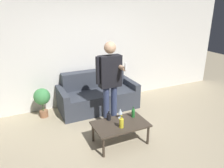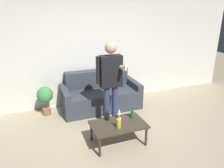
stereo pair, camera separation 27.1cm
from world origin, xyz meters
TOP-DOWN VIEW (x-y plane):
  - ground_plane at (0.00, 0.00)m, footprint 16.00×16.00m
  - wall_back at (0.00, 2.11)m, footprint 8.00×0.06m
  - couch at (0.10, 1.67)m, footprint 1.83×0.86m
  - coffee_table at (-0.06, 0.15)m, footprint 0.96×0.59m
  - bottle_orange at (-0.19, 0.35)m, footprint 0.08×0.08m
  - bottle_green at (0.26, 0.26)m, footprint 0.06×0.06m
  - bottle_dark at (-0.10, 0.02)m, footprint 0.08×0.08m
  - wine_glass_near at (0.03, 0.33)m, footprint 0.08×0.08m
  - person_standing_front at (0.05, 0.84)m, footprint 0.51×0.44m
  - potted_plant at (-1.17, 1.73)m, footprint 0.36×0.36m

SIDE VIEW (x-z plane):
  - ground_plane at x=0.00m, z-range 0.00..0.00m
  - couch at x=0.10m, z-range -0.12..0.75m
  - coffee_table at x=-0.06m, z-range 0.15..0.55m
  - potted_plant at x=-1.17m, z-range 0.11..0.78m
  - bottle_orange at x=-0.19m, z-range 0.38..0.54m
  - bottle_green at x=0.26m, z-range 0.37..0.58m
  - bottle_dark at x=-0.10m, z-range 0.37..0.59m
  - wine_glass_near at x=0.03m, z-range 0.43..0.62m
  - person_standing_front at x=0.05m, z-range 0.16..1.88m
  - wall_back at x=0.00m, z-range 0.00..2.70m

